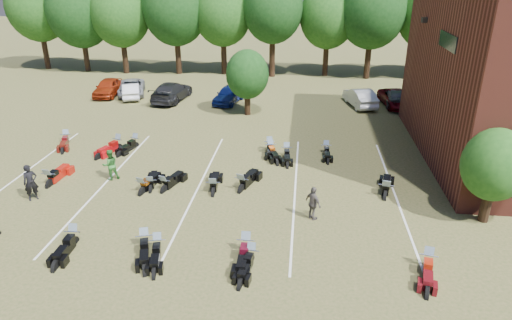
# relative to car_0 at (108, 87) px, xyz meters

# --- Properties ---
(ground) EXTENTS (160.00, 160.00, 0.00)m
(ground) POSITION_rel_car_0_xyz_m (14.79, -19.62, -0.74)
(ground) COLOR brown
(ground) RESTS_ON ground
(car_0) EXTENTS (2.05, 4.44, 1.47)m
(car_0) POSITION_rel_car_0_xyz_m (0.00, 0.00, 0.00)
(car_0) COLOR maroon
(car_0) RESTS_ON ground
(car_1) EXTENTS (2.59, 4.12, 1.28)m
(car_1) POSITION_rel_car_0_xyz_m (2.25, -0.50, -0.10)
(car_1) COLOR silver
(car_1) RESTS_ON ground
(car_2) EXTENTS (3.37, 5.05, 1.29)m
(car_2) POSITION_rel_car_0_xyz_m (1.94, 0.45, -0.09)
(car_2) COLOR gray
(car_2) RESTS_ON ground
(car_3) EXTENTS (2.71, 5.51, 1.54)m
(car_3) POSITION_rel_car_0_xyz_m (5.95, -0.91, 0.03)
(car_3) COLOR black
(car_3) RESTS_ON ground
(car_4) EXTENTS (2.51, 4.41, 1.41)m
(car_4) POSITION_rel_car_0_xyz_m (10.85, -1.11, -0.03)
(car_4) COLOR #0C1956
(car_4) RESTS_ON ground
(car_5) EXTENTS (2.59, 4.65, 1.45)m
(car_5) POSITION_rel_car_0_xyz_m (21.56, -0.89, -0.01)
(car_5) COLOR silver
(car_5) RESTS_ON ground
(car_6) EXTENTS (2.79, 4.95, 1.30)m
(car_6) POSITION_rel_car_0_xyz_m (24.52, -0.70, -0.08)
(car_6) COLOR #4E040A
(car_6) RESTS_ON ground
(car_7) EXTENTS (1.94, 4.52, 1.30)m
(car_7) POSITION_rel_car_0_xyz_m (24.48, -0.29, -0.09)
(car_7) COLOR #3C3D42
(car_7) RESTS_ON ground
(person_black) EXTENTS (0.79, 0.77, 1.83)m
(person_black) POSITION_rel_car_0_xyz_m (4.04, -18.87, 0.18)
(person_black) COLOR black
(person_black) RESTS_ON ground
(person_green) EXTENTS (1.04, 1.00, 1.69)m
(person_green) POSITION_rel_car_0_xyz_m (6.95, -16.25, 0.11)
(person_green) COLOR #2D6D29
(person_green) RESTS_ON ground
(person_grey) EXTENTS (0.91, 0.97, 1.61)m
(person_grey) POSITION_rel_car_0_xyz_m (17.64, -19.29, 0.07)
(person_grey) COLOR #504945
(person_grey) RESTS_ON ground
(motorcycle_1) EXTENTS (0.81, 2.29, 1.26)m
(motorcycle_1) POSITION_rel_car_0_xyz_m (7.85, -22.40, -0.74)
(motorcycle_1) COLOR black
(motorcycle_1) RESTS_ON ground
(motorcycle_2) EXTENTS (1.37, 2.35, 1.25)m
(motorcycle_2) POSITION_rel_car_0_xyz_m (10.87, -22.37, -0.74)
(motorcycle_2) COLOR black
(motorcycle_2) RESTS_ON ground
(motorcycle_3) EXTENTS (1.09, 2.21, 1.18)m
(motorcycle_3) POSITION_rel_car_0_xyz_m (11.47, -22.57, -0.74)
(motorcycle_3) COLOR black
(motorcycle_3) RESTS_ON ground
(motorcycle_4) EXTENTS (0.95, 2.15, 1.16)m
(motorcycle_4) POSITION_rel_car_0_xyz_m (15.26, -22.84, -0.74)
(motorcycle_4) COLOR black
(motorcycle_4) RESTS_ON ground
(motorcycle_5) EXTENTS (0.75, 2.34, 1.30)m
(motorcycle_5) POSITION_rel_car_0_xyz_m (14.98, -22.28, -0.74)
(motorcycle_5) COLOR black
(motorcycle_5) RESTS_ON ground
(motorcycle_6) EXTENTS (1.19, 2.33, 1.24)m
(motorcycle_6) POSITION_rel_car_0_xyz_m (21.95, -22.52, -0.74)
(motorcycle_6) COLOR #510B11
(motorcycle_6) RESTS_ON ground
(motorcycle_7) EXTENTS (0.94, 2.55, 1.40)m
(motorcycle_7) POSITION_rel_car_0_xyz_m (4.07, -17.38, -0.74)
(motorcycle_7) COLOR #A0150B
(motorcycle_7) RESTS_ON ground
(motorcycle_8) EXTENTS (1.27, 2.47, 1.31)m
(motorcycle_8) POSITION_rel_car_0_xyz_m (9.14, -17.71, -0.74)
(motorcycle_8) COLOR black
(motorcycle_8) RESTS_ON ground
(motorcycle_9) EXTENTS (1.40, 2.42, 1.28)m
(motorcycle_9) POSITION_rel_car_0_xyz_m (10.18, -17.34, -0.74)
(motorcycle_9) COLOR black
(motorcycle_9) RESTS_ON ground
(motorcycle_10) EXTENTS (1.03, 2.24, 1.20)m
(motorcycle_10) POSITION_rel_car_0_xyz_m (9.46, -17.36, -0.74)
(motorcycle_10) COLOR black
(motorcycle_10) RESTS_ON ground
(motorcycle_11) EXTENTS (0.96, 2.43, 1.33)m
(motorcycle_11) POSITION_rel_car_0_xyz_m (12.70, -17.39, -0.74)
(motorcycle_11) COLOR black
(motorcycle_11) RESTS_ON ground
(motorcycle_12) EXTENTS (1.54, 2.63, 1.40)m
(motorcycle_12) POSITION_rel_car_0_xyz_m (14.07, -16.89, -0.74)
(motorcycle_12) COLOR black
(motorcycle_12) RESTS_ON ground
(motorcycle_13) EXTENTS (1.27, 2.61, 1.39)m
(motorcycle_13) POSITION_rel_car_0_xyz_m (21.23, -16.86, -0.74)
(motorcycle_13) COLOR black
(motorcycle_13) RESTS_ON ground
(motorcycle_14) EXTENTS (1.39, 2.37, 1.26)m
(motorcycle_14) POSITION_rel_car_0_xyz_m (1.97, -11.46, -0.74)
(motorcycle_14) COLOR #4E0F0B
(motorcycle_14) RESTS_ON ground
(motorcycle_15) EXTENTS (1.48, 2.50, 1.33)m
(motorcycle_15) POSITION_rel_car_0_xyz_m (5.61, -12.03, -0.74)
(motorcycle_15) COLOR #9A0B0E
(motorcycle_15) RESTS_ON ground
(motorcycle_16) EXTENTS (1.25, 2.30, 1.22)m
(motorcycle_16) POSITION_rel_car_0_xyz_m (6.57, -11.60, -0.74)
(motorcycle_16) COLOR black
(motorcycle_16) RESTS_ON ground
(motorcycle_17) EXTENTS (1.33, 2.35, 1.25)m
(motorcycle_17) POSITION_rel_car_0_xyz_m (15.16, -11.80, -0.74)
(motorcycle_17) COLOR black
(motorcycle_17) RESTS_ON ground
(motorcycle_18) EXTENTS (0.96, 2.27, 1.23)m
(motorcycle_18) POSITION_rel_car_0_xyz_m (15.04, -11.28, -0.74)
(motorcycle_18) COLOR black
(motorcycle_18) RESTS_ON ground
(motorcycle_19) EXTENTS (0.87, 2.22, 1.21)m
(motorcycle_19) POSITION_rel_car_0_xyz_m (16.13, -12.12, -0.74)
(motorcycle_19) COLOR black
(motorcycle_19) RESTS_ON ground
(motorcycle_20) EXTENTS (0.74, 2.06, 1.13)m
(motorcycle_20) POSITION_rel_car_0_xyz_m (18.51, -11.40, -0.74)
(motorcycle_20) COLOR black
(motorcycle_20) RESTS_ON ground
(tree_line) EXTENTS (56.00, 6.00, 9.79)m
(tree_line) POSITION_rel_car_0_xyz_m (13.79, 9.38, 5.58)
(tree_line) COLOR black
(tree_line) RESTS_ON ground
(young_tree_near_building) EXTENTS (2.80, 2.80, 4.16)m
(young_tree_near_building) POSITION_rel_car_0_xyz_m (25.29, -18.62, 2.02)
(young_tree_near_building) COLOR black
(young_tree_near_building) RESTS_ON ground
(young_tree_midfield) EXTENTS (3.20, 3.20, 4.70)m
(young_tree_midfield) POSITION_rel_car_0_xyz_m (12.79, -4.12, 2.36)
(young_tree_midfield) COLOR black
(young_tree_midfield) RESTS_ON ground
(parking_lines) EXTENTS (20.10, 14.00, 0.01)m
(parking_lines) POSITION_rel_car_0_xyz_m (11.79, -16.62, -0.73)
(parking_lines) COLOR silver
(parking_lines) RESTS_ON ground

